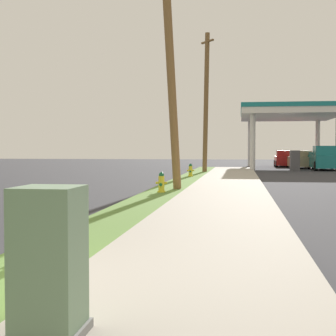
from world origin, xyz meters
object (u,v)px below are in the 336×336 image
object	(u,v)px
fire_hydrant_nearest	(47,233)
car_red_by_near_pump	(285,159)
utility_cabinet	(49,267)
truck_teal_at_forecourt	(324,159)
utility_pole_background	(206,102)
utility_pole_midground	(171,70)
fire_hydrant_second	(161,183)
fire_hydrant_third	(191,171)
car_tan_by_far_pump	(300,160)

from	to	relation	value
fire_hydrant_nearest	car_red_by_near_pump	world-z (taller)	car_red_by_near_pump
utility_cabinet	truck_teal_at_forecourt	size ratio (longest dim) A/B	0.23
fire_hydrant_nearest	utility_pole_background	bearing A→B (deg)	88.99
utility_pole_background	utility_pole_midground	bearing A→B (deg)	-90.99
fire_hydrant_nearest	truck_teal_at_forecourt	xyz separation A→B (m)	(9.70, 35.55, 0.47)
fire_hydrant_second	fire_hydrant_nearest	bearing A→B (deg)	-90.08
fire_hydrant_nearest	utility_pole_background	distance (m)	28.68
fire_hydrant_third	truck_teal_at_forecourt	size ratio (longest dim) A/B	0.14
fire_hydrant_second	utility_pole_midground	bearing A→B (deg)	78.98
utility_cabinet	car_red_by_near_pump	distance (m)	46.54
fire_hydrant_nearest	car_tan_by_far_pump	distance (m)	40.30
fire_hydrant_second	car_red_by_near_pump	distance (m)	32.67
fire_hydrant_second	car_red_by_near_pump	world-z (taller)	car_red_by_near_pump
utility_pole_midground	car_red_by_near_pump	distance (m)	31.86
fire_hydrant_nearest	utility_cabinet	distance (m)	3.46
fire_hydrant_third	car_red_by_near_pump	xyz separation A→B (m)	(7.16, 20.92, 0.28)
utility_pole_midground	fire_hydrant_second	bearing A→B (deg)	-101.02
utility_pole_midground	car_red_by_near_pump	size ratio (longest dim) A/B	1.99
fire_hydrant_second	car_tan_by_far_pump	size ratio (longest dim) A/B	0.16
utility_pole_midground	car_red_by_near_pump	xyz separation A→B (m)	(6.97, 30.83, -4.00)
fire_hydrant_nearest	utility_pole_background	size ratio (longest dim) A/B	0.08
car_tan_by_far_pump	truck_teal_at_forecourt	xyz separation A→B (m)	(1.50, -3.91, 0.19)
fire_hydrant_nearest	fire_hydrant_second	world-z (taller)	same
fire_hydrant_nearest	fire_hydrant_third	size ratio (longest dim) A/B	1.00
fire_hydrant_nearest	utility_pole_midground	bearing A→B (deg)	88.96
fire_hydrant_third	fire_hydrant_nearest	bearing A→B (deg)	-90.07
fire_hydrant_nearest	fire_hydrant_second	bearing A→B (deg)	89.92
utility_pole_background	car_tan_by_far_pump	xyz separation A→B (m)	(7.70, 11.15, -4.31)
fire_hydrant_third	truck_teal_at_forecourt	xyz separation A→B (m)	(9.68, 13.51, 0.47)
utility_pole_midground	utility_pole_background	bearing A→B (deg)	89.01
fire_hydrant_second	utility_pole_background	xyz separation A→B (m)	(0.48, 17.22, 4.59)
fire_hydrant_third	car_tan_by_far_pump	distance (m)	19.24
car_red_by_near_pump	fire_hydrant_third	bearing A→B (deg)	-108.89
car_red_by_near_pump	car_tan_by_far_pump	size ratio (longest dim) A/B	0.99
fire_hydrant_second	utility_pole_midground	size ratio (longest dim) A/B	0.08
utility_cabinet	truck_teal_at_forecourt	bearing A→B (deg)	77.75
fire_hydrant_second	fire_hydrant_third	distance (m)	10.95
car_red_by_near_pump	car_tan_by_far_pump	bearing A→B (deg)	-73.84
truck_teal_at_forecourt	car_red_by_near_pump	bearing A→B (deg)	108.76
fire_hydrant_second	car_tan_by_far_pump	xyz separation A→B (m)	(8.18, 28.37, 0.28)
car_red_by_near_pump	truck_teal_at_forecourt	distance (m)	7.83
fire_hydrant_second	utility_pole_background	size ratio (longest dim) A/B	0.08
fire_hydrant_nearest	fire_hydrant_second	size ratio (longest dim) A/B	1.00
fire_hydrant_second	truck_teal_at_forecourt	bearing A→B (deg)	68.39
fire_hydrant_second	utility_cabinet	xyz separation A→B (m)	(1.27, -14.29, 0.27)
utility_pole_background	car_tan_by_far_pump	distance (m)	14.22
fire_hydrant_second	truck_teal_at_forecourt	xyz separation A→B (m)	(9.69, 24.46, 0.47)
utility_pole_midground	car_tan_by_far_pump	bearing A→B (deg)	73.72
utility_pole_midground	utility_cabinet	size ratio (longest dim) A/B	7.11
fire_hydrant_nearest	truck_teal_at_forecourt	distance (m)	36.85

